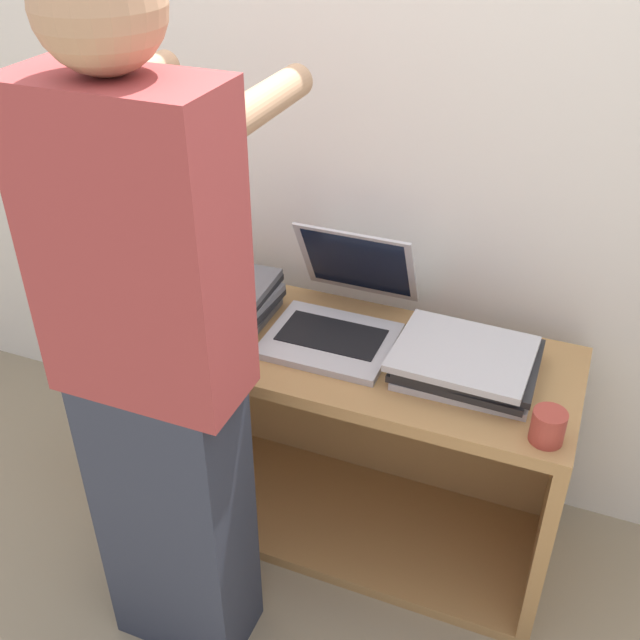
# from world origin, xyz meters

# --- Properties ---
(ground_plane) EXTENTS (12.00, 12.00, 0.00)m
(ground_plane) POSITION_xyz_m (0.00, 0.00, 0.00)
(ground_plane) COLOR gray
(wall_back) EXTENTS (8.00, 0.05, 2.40)m
(wall_back) POSITION_xyz_m (0.00, 0.59, 1.20)
(wall_back) COLOR silver
(wall_back) RESTS_ON ground_plane
(cart) EXTENTS (1.32, 0.49, 0.66)m
(cart) POSITION_xyz_m (0.00, 0.31, 0.33)
(cart) COLOR #A87A47
(cart) RESTS_ON ground_plane
(laptop_open) EXTENTS (0.34, 0.42, 0.27)m
(laptop_open) POSITION_xyz_m (0.00, 0.31, 0.71)
(laptop_open) COLOR #B7B7BC
(laptop_open) RESTS_ON cart
(laptop_stack_left) EXTENTS (0.35, 0.30, 0.11)m
(laptop_stack_left) POSITION_xyz_m (-0.36, 0.24, 0.72)
(laptop_stack_left) COLOR slate
(laptop_stack_left) RESTS_ON cart
(laptop_stack_right) EXTENTS (0.36, 0.30, 0.08)m
(laptop_stack_right) POSITION_xyz_m (0.37, 0.25, 0.70)
(laptop_stack_right) COLOR #B7B7BC
(laptop_stack_right) RESTS_ON cart
(person) EXTENTS (0.40, 0.53, 1.70)m
(person) POSITION_xyz_m (-0.21, -0.25, 0.86)
(person) COLOR #2D3342
(person) RESTS_ON ground_plane
(mug) EXTENTS (0.08, 0.08, 0.08)m
(mug) POSITION_xyz_m (0.59, 0.07, 0.70)
(mug) COLOR #9E382D
(mug) RESTS_ON cart
(inventory_tag) EXTENTS (0.06, 0.02, 0.01)m
(inventory_tag) POSITION_xyz_m (-0.37, 0.17, 0.78)
(inventory_tag) COLOR red
(inventory_tag) RESTS_ON laptop_stack_left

